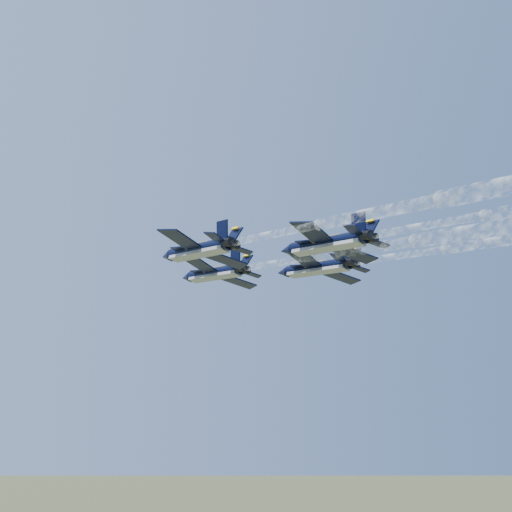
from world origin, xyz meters
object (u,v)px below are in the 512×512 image
jet_left (198,250)px  jet_slot (326,244)px  jet_lead (214,273)px  jet_right (316,268)px

jet_left → jet_slot: same height
jet_lead → jet_right: (12.12, -12.03, 0.00)m
jet_lead → jet_slot: same height
jet_lead → jet_right: bearing=-54.7°
jet_left → jet_lead: bearing=48.3°
jet_lead → jet_left: (-10.01, -16.16, 0.00)m
jet_right → jet_slot: size_ratio=1.00×
jet_left → jet_slot: 18.08m
jet_left → jet_slot: (13.51, -12.01, 0.00)m
jet_lead → jet_slot: bearing=-92.8°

